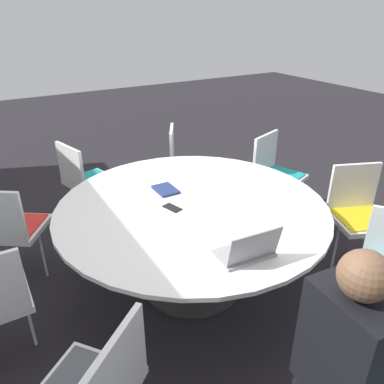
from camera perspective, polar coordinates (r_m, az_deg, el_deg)
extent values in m
plane|color=black|center=(3.14, 0.00, -13.64)|extent=(16.00, 16.00, 0.00)
cylinder|color=#333333|center=(3.13, 0.00, -13.50)|extent=(0.80, 0.80, 0.02)
cylinder|color=#333333|center=(2.92, 0.00, -8.26)|extent=(0.15, 0.15, 0.68)
cylinder|color=white|center=(2.73, 0.00, -2.16)|extent=(1.97, 1.97, 0.03)
cylinder|color=silver|center=(2.85, 23.79, -15.50)|extent=(0.02, 0.02, 0.44)
cube|color=silver|center=(3.34, 24.39, -4.02)|extent=(0.55, 0.56, 0.04)
cube|color=gold|center=(3.33, 24.47, -3.63)|extent=(0.49, 0.50, 0.01)
cube|color=silver|center=(3.39, 23.41, 0.82)|extent=(0.18, 0.40, 0.40)
cylinder|color=silver|center=(3.55, 26.15, -7.06)|extent=(0.02, 0.02, 0.44)
cylinder|color=silver|center=(3.37, 21.02, -7.87)|extent=(0.02, 0.02, 0.44)
cube|color=silver|center=(3.90, 13.28, 2.13)|extent=(0.54, 0.55, 0.04)
cube|color=teal|center=(3.89, 13.32, 2.48)|extent=(0.48, 0.49, 0.01)
cube|color=silver|center=(3.90, 11.09, 5.86)|extent=(0.17, 0.40, 0.40)
cylinder|color=silver|center=(4.15, 14.11, -0.11)|extent=(0.02, 0.02, 0.44)
cylinder|color=silver|center=(3.86, 11.66, -1.94)|extent=(0.02, 0.02, 0.44)
cube|color=silver|center=(4.10, -0.28, 4.07)|extent=(0.59, 0.58, 0.04)
cube|color=#4C5156|center=(4.09, -0.28, 4.40)|extent=(0.52, 0.51, 0.01)
cube|color=silver|center=(4.02, -3.09, 6.95)|extent=(0.38, 0.23, 0.40)
cylinder|color=silver|center=(4.36, -0.30, 2.05)|extent=(0.02, 0.02, 0.44)
cylinder|color=silver|center=(4.03, -0.25, -0.06)|extent=(0.02, 0.02, 0.44)
cube|color=silver|center=(3.84, -15.06, 1.53)|extent=(0.54, 0.52, 0.04)
cube|color=teal|center=(3.83, -15.11, 1.89)|extent=(0.47, 0.46, 0.01)
cube|color=silver|center=(3.67, -18.02, 3.71)|extent=(0.41, 0.14, 0.40)
cylinder|color=silver|center=(4.09, -16.02, -0.79)|extent=(0.02, 0.02, 0.44)
cylinder|color=silver|center=(3.81, -13.20, -2.53)|extent=(0.02, 0.02, 0.44)
cube|color=silver|center=(3.25, -25.34, -5.02)|extent=(0.60, 0.60, 0.04)
cube|color=red|center=(3.24, -25.42, -4.62)|extent=(0.52, 0.53, 0.01)
cylinder|color=silver|center=(3.46, -27.21, -8.20)|extent=(0.02, 0.02, 0.44)
cylinder|color=silver|center=(3.30, -21.76, -8.81)|extent=(0.02, 0.02, 0.44)
cylinder|color=silver|center=(2.74, -23.47, -17.42)|extent=(0.02, 0.02, 0.44)
cube|color=silver|center=(1.71, -11.18, -25.64)|extent=(0.29, 0.34, 0.40)
cube|color=black|center=(1.79, 22.39, -21.10)|extent=(0.38, 0.25, 0.55)
sphere|color=brown|center=(1.55, 24.79, -11.50)|extent=(0.20, 0.20, 0.20)
cube|color=#99999E|center=(2.22, 7.88, -9.24)|extent=(0.23, 0.34, 0.02)
cube|color=#99999E|center=(2.09, 9.53, -8.20)|extent=(0.08, 0.33, 0.20)
cube|color=black|center=(2.10, 9.44, -8.12)|extent=(0.06, 0.30, 0.17)
cube|color=navy|center=(2.93, -4.06, 0.37)|extent=(0.21, 0.15, 0.02)
cube|color=black|center=(2.67, -3.04, -2.42)|extent=(0.15, 0.11, 0.01)
cube|color=#661E56|center=(3.95, 18.39, -3.45)|extent=(0.36, 0.16, 0.28)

